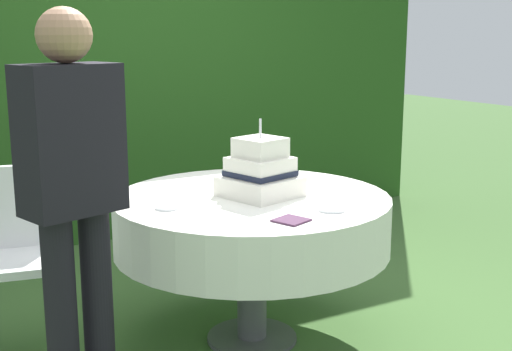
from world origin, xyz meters
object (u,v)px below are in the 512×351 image
Objects in this scene: cake_table at (252,222)px; serving_plate_near at (167,207)px; serving_plate_far at (332,209)px; napkin_stack at (291,220)px; garden_chair at (16,242)px; standing_person at (73,192)px; wedding_cake at (260,173)px.

serving_plate_near reaches higher than cake_table.
serving_plate_far is 0.26m from napkin_stack.
serving_plate_near is 0.78m from garden_chair.
cake_table is 0.83× the size of standing_person.
standing_person is (-0.47, -0.26, 0.18)m from serving_plate_near.
cake_table is 0.25m from wedding_cake.
wedding_cake is 1.00m from standing_person.
serving_plate_far reaches higher than napkin_stack.
standing_person is at bearing -82.79° from garden_chair.
cake_table is 0.49m from napkin_stack.
serving_plate_far is at bearing 13.22° from napkin_stack.
wedding_cake reaches higher than serving_plate_near.
serving_plate_near is at bearing 130.03° from napkin_stack.
serving_plate_near is 0.58m from napkin_stack.
wedding_cake is at bearing -24.16° from garden_chair.
garden_chair is (-1.02, 0.46, -0.07)m from cake_table.
wedding_cake is 0.25× the size of standing_person.
cake_table is at bearing 81.07° from napkin_stack.
cake_table is 1.02m from standing_person.
wedding_cake reaches higher than garden_chair.
garden_chair is (-0.57, 0.48, -0.21)m from serving_plate_near.
standing_person is at bearing -150.96° from serving_plate_near.
napkin_stack is (-0.07, -0.47, 0.14)m from cake_table.
serving_plate_far is (0.18, -0.41, 0.14)m from cake_table.
garden_chair reaches higher than serving_plate_near.
serving_plate_far is 1.49m from garden_chair.
napkin_stack reaches higher than cake_table.
napkin_stack is at bearing -98.93° from cake_table.
garden_chair is at bearing 143.86° from serving_plate_far.
cake_table is 1.12m from garden_chair.
serving_plate_near is 0.73m from serving_plate_far.
serving_plate_near is at bearing 148.21° from serving_plate_far.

